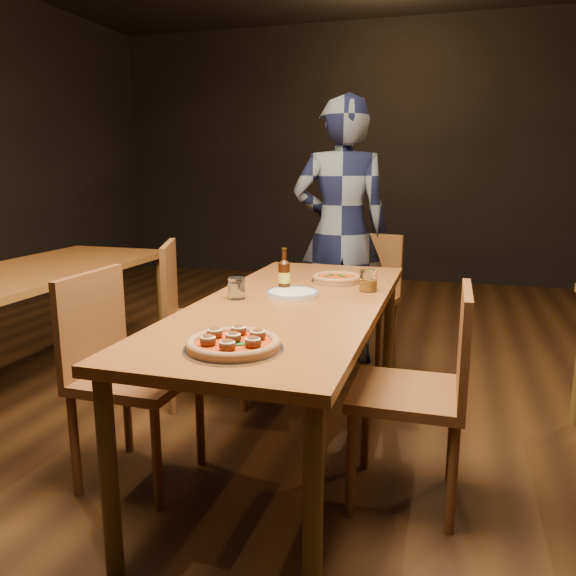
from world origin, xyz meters
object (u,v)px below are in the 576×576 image
(table_left, at_px, (27,282))
(diner, at_px, (341,233))
(chair_main_sw, at_px, (208,319))
(chair_main_e, at_px, (407,391))
(plate_stack, at_px, (292,294))
(beer_bottle, at_px, (284,276))
(amber_glass, at_px, (368,280))
(pizza_meatball, at_px, (233,343))
(chair_main_nw, at_px, (137,376))
(chair_end, at_px, (361,300))
(pizza_margherita, at_px, (337,278))
(table_main, at_px, (291,316))
(water_glass, at_px, (237,288))

(table_left, height_order, diner, diner)
(table_left, bearing_deg, chair_main_sw, 10.49)
(chair_main_e, relative_size, plate_stack, 3.91)
(beer_bottle, relative_size, amber_glass, 1.95)
(chair_main_e, height_order, plate_stack, chair_main_e)
(pizza_meatball, bearing_deg, chair_main_nw, 150.28)
(pizza_meatball, distance_m, plate_stack, 0.81)
(chair_main_e, bearing_deg, chair_end, -164.32)
(chair_main_nw, relative_size, amber_glass, 9.02)
(chair_main_nw, relative_size, diner, 0.53)
(pizza_margherita, height_order, beer_bottle, beer_bottle)
(chair_end, xyz_separation_m, pizza_meatball, (-0.10, -2.00, 0.30))
(chair_main_nw, bearing_deg, beer_bottle, -38.78)
(chair_end, bearing_deg, table_left, -142.05)
(table_left, bearing_deg, table_main, -10.01)
(chair_main_e, xyz_separation_m, chair_end, (-0.43, 1.50, 0.00))
(table_main, bearing_deg, beer_bottle, 115.53)
(table_main, height_order, water_glass, water_glass)
(pizza_meatball, height_order, pizza_margherita, pizza_meatball)
(beer_bottle, xyz_separation_m, diner, (0.03, 1.22, 0.08))
(chair_main_nw, distance_m, chair_end, 1.81)
(plate_stack, height_order, amber_glass, amber_glass)
(pizza_margherita, bearing_deg, pizza_meatball, -94.48)
(table_main, relative_size, water_glass, 20.42)
(pizza_margherita, relative_size, water_glass, 2.78)
(chair_main_sw, xyz_separation_m, pizza_margherita, (0.75, 0.00, 0.28))
(chair_main_e, bearing_deg, pizza_meatball, -46.87)
(pizza_margherita, xyz_separation_m, beer_bottle, (-0.20, -0.31, 0.06))
(table_left, relative_size, chair_main_sw, 2.06)
(chair_main_nw, xyz_separation_m, chair_end, (0.67, 1.68, -0.01))
(chair_end, relative_size, pizza_margherita, 3.44)
(diner, bearing_deg, chair_end, 132.34)
(table_main, distance_m, chair_main_e, 0.62)
(chair_main_sw, xyz_separation_m, chair_main_e, (1.18, -0.71, -0.02))
(pizza_meatball, bearing_deg, diner, 91.85)
(chair_main_nw, height_order, pizza_margherita, chair_main_nw)
(chair_main_nw, distance_m, chair_main_sw, 0.89)
(pizza_meatball, bearing_deg, plate_stack, 92.40)
(table_main, distance_m, beer_bottle, 0.25)
(table_main, bearing_deg, table_left, 169.99)
(pizza_meatball, bearing_deg, beer_bottle, 96.41)
(pizza_meatball, distance_m, diner, 2.13)
(pizza_meatball, relative_size, water_glass, 3.38)
(pizza_margherita, xyz_separation_m, plate_stack, (-0.13, -0.40, -0.01))
(beer_bottle, height_order, amber_glass, beer_bottle)
(table_main, distance_m, pizza_margherita, 0.52)
(chair_main_sw, height_order, beer_bottle, chair_main_sw)
(table_main, bearing_deg, chair_main_nw, -145.48)
(pizza_meatball, bearing_deg, water_glass, 110.87)
(pizza_margherita, bearing_deg, chair_main_nw, -127.12)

